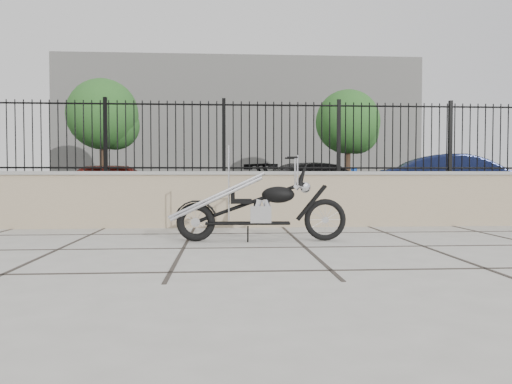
{
  "coord_description": "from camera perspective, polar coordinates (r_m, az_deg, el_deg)",
  "views": [
    {
      "loc": [
        -1.01,
        -6.1,
        0.9
      ],
      "look_at": [
        -0.55,
        0.91,
        0.66
      ],
      "focal_mm": 35.0,
      "sensor_mm": 36.0,
      "label": 1
    }
  ],
  "objects": [
    {
      "name": "ground_plane",
      "position": [
        6.25,
        5.63,
        -6.32
      ],
      "size": [
        90.0,
        90.0,
        0.0
      ],
      "primitive_type": "plane",
      "color": "#99968E",
      "rests_on": "ground"
    },
    {
      "name": "parking_lot",
      "position": [
        18.65,
        -0.64,
        -0.77
      ],
      "size": [
        30.0,
        30.0,
        0.0
      ],
      "primitive_type": "plane",
      "color": "black",
      "rests_on": "ground"
    },
    {
      "name": "retaining_wall",
      "position": [
        8.67,
        2.95,
        -0.8
      ],
      "size": [
        14.0,
        0.36,
        0.96
      ],
      "primitive_type": "cube",
      "color": "gray",
      "rests_on": "ground_plane"
    },
    {
      "name": "iron_fence",
      "position": [
        8.68,
        2.96,
        6.34
      ],
      "size": [
        14.0,
        0.08,
        1.2
      ],
      "primitive_type": "cube",
      "color": "black",
      "rests_on": "retaining_wall"
    },
    {
      "name": "background_building",
      "position": [
        32.76,
        -1.98,
        7.42
      ],
      "size": [
        22.0,
        6.0,
        8.0
      ],
      "primitive_type": "cube",
      "color": "beige",
      "rests_on": "ground_plane"
    },
    {
      "name": "chopper_motorcycle",
      "position": [
        6.73,
        0.17,
        -0.09
      ],
      "size": [
        2.2,
        0.47,
        1.31
      ],
      "primitive_type": null,
      "rotation": [
        0.0,
        0.0,
        -0.04
      ],
      "color": "black",
      "rests_on": "ground_plane"
    },
    {
      "name": "car_red",
      "position": [
        13.38,
        -15.21,
        0.7
      ],
      "size": [
        3.75,
        1.85,
        1.23
      ],
      "primitive_type": "imported",
      "rotation": [
        0.0,
        0.0,
        1.68
      ],
      "color": "#480E0A",
      "rests_on": "parking_lot"
    },
    {
      "name": "car_black",
      "position": [
        13.97,
        7.7,
        0.81
      ],
      "size": [
        4.58,
        3.21,
        1.23
      ],
      "primitive_type": "imported",
      "rotation": [
        0.0,
        0.0,
        1.96
      ],
      "color": "black",
      "rests_on": "parking_lot"
    },
    {
      "name": "car_blue",
      "position": [
        14.78,
        22.57,
        1.15
      ],
      "size": [
        4.6,
        2.33,
        1.45
      ],
      "primitive_type": "imported",
      "rotation": [
        0.0,
        0.0,
        1.38
      ],
      "color": "black",
      "rests_on": "parking_lot"
    },
    {
      "name": "bollard_a",
      "position": [
        11.03,
        -11.39,
        -0.43
      ],
      "size": [
        0.13,
        0.13,
        0.88
      ],
      "primitive_type": "cylinder",
      "rotation": [
        0.0,
        0.0,
        0.24
      ],
      "color": "#0B15A6",
      "rests_on": "ground_plane"
    },
    {
      "name": "bollard_b",
      "position": [
        10.92,
        11.13,
        -0.03
      ],
      "size": [
        0.15,
        0.15,
        1.05
      ],
      "primitive_type": "cylinder",
      "rotation": [
        0.0,
        0.0,
        -0.23
      ],
      "color": "#0D39C8",
      "rests_on": "ground_plane"
    },
    {
      "name": "tree_left",
      "position": [
        23.66,
        -17.14,
        8.83
      ],
      "size": [
        3.18,
        3.18,
        5.36
      ],
      "rotation": [
        0.0,
        0.0,
        0.02
      ],
      "color": "#382619",
      "rests_on": "ground_plane"
    },
    {
      "name": "tree_right",
      "position": [
        23.24,
        10.44,
        8.22
      ],
      "size": [
        2.91,
        2.91,
        4.9
      ],
      "rotation": [
        0.0,
        0.0,
        -0.34
      ],
      "color": "#382619",
      "rests_on": "ground_plane"
    }
  ]
}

